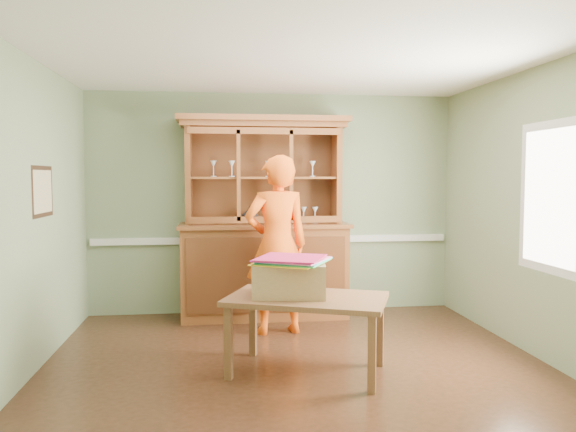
{
  "coord_description": "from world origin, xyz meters",
  "views": [
    {
      "loc": [
        -0.68,
        -4.94,
        1.68
      ],
      "look_at": [
        -0.01,
        0.4,
        1.3
      ],
      "focal_mm": 35.0,
      "sensor_mm": 36.0,
      "label": 1
    }
  ],
  "objects": [
    {
      "name": "wall_back",
      "position": [
        0.0,
        2.0,
        1.35
      ],
      "size": [
        4.5,
        0.0,
        4.5
      ],
      "primitive_type": "plane",
      "rotation": [
        1.57,
        0.0,
        0.0
      ],
      "color": "gray",
      "rests_on": "floor"
    },
    {
      "name": "wall_right",
      "position": [
        2.25,
        0.0,
        1.35
      ],
      "size": [
        0.0,
        4.0,
        4.0
      ],
      "primitive_type": "plane",
      "rotation": [
        1.57,
        0.0,
        -1.57
      ],
      "color": "gray",
      "rests_on": "floor"
    },
    {
      "name": "window_panel",
      "position": [
        2.23,
        -0.3,
        1.5
      ],
      "size": [
        0.03,
        0.96,
        1.36
      ],
      "color": "silver",
      "rests_on": "wall_right"
    },
    {
      "name": "framed_map",
      "position": [
        -2.23,
        0.3,
        1.55
      ],
      "size": [
        0.03,
        0.6,
        0.46
      ],
      "color": "#301F13",
      "rests_on": "wall_left"
    },
    {
      "name": "wall_left",
      "position": [
        -2.25,
        0.0,
        1.35
      ],
      "size": [
        0.0,
        4.0,
        4.0
      ],
      "primitive_type": "plane",
      "rotation": [
        1.57,
        0.0,
        1.57
      ],
      "color": "gray",
      "rests_on": "floor"
    },
    {
      "name": "chair_rail",
      "position": [
        0.0,
        1.98,
        0.9
      ],
      "size": [
        4.41,
        0.05,
        0.08
      ],
      "primitive_type": "cube",
      "color": "silver",
      "rests_on": "wall_back"
    },
    {
      "name": "person",
      "position": [
        -0.06,
        0.99,
        0.96
      ],
      "size": [
        0.76,
        0.57,
        1.91
      ],
      "primitive_type": "imported",
      "rotation": [
        0.0,
        0.0,
        3.31
      ],
      "color": "#FF5B10",
      "rests_on": "floor"
    },
    {
      "name": "wall_front",
      "position": [
        0.0,
        -2.0,
        1.35
      ],
      "size": [
        4.5,
        0.0,
        4.5
      ],
      "primitive_type": "plane",
      "rotation": [
        -1.57,
        0.0,
        0.0
      ],
      "color": "gray",
      "rests_on": "floor"
    },
    {
      "name": "kite_stack",
      "position": [
        -0.06,
        -0.23,
        0.97
      ],
      "size": [
        0.7,
        0.7,
        0.05
      ],
      "rotation": [
        0.0,
        0.0,
        1.1
      ],
      "color": "gold",
      "rests_on": "cardboard_box"
    },
    {
      "name": "floor",
      "position": [
        0.0,
        0.0,
        0.0
      ],
      "size": [
        4.5,
        4.5,
        0.0
      ],
      "primitive_type": "plane",
      "color": "#462516",
      "rests_on": "ground"
    },
    {
      "name": "dining_table",
      "position": [
        0.06,
        -0.27,
        0.58
      ],
      "size": [
        1.52,
        1.23,
        0.66
      ],
      "rotation": [
        0.0,
        0.0,
        -0.38
      ],
      "color": "brown",
      "rests_on": "floor"
    },
    {
      "name": "ceiling",
      "position": [
        0.0,
        0.0,
        2.7
      ],
      "size": [
        4.5,
        4.5,
        0.0
      ],
      "primitive_type": "plane",
      "rotation": [
        3.14,
        0.0,
        0.0
      ],
      "color": "white",
      "rests_on": "wall_back"
    },
    {
      "name": "china_hutch",
      "position": [
        -0.14,
        1.73,
        0.84
      ],
      "size": [
        2.04,
        0.67,
        2.39
      ],
      "color": "brown",
      "rests_on": "floor"
    },
    {
      "name": "cardboard_box",
      "position": [
        -0.08,
        -0.2,
        0.8
      ],
      "size": [
        0.67,
        0.57,
        0.28
      ],
      "primitive_type": "cube",
      "rotation": [
        0.0,
        0.0,
        -0.13
      ],
      "color": "tan",
      "rests_on": "dining_table"
    }
  ]
}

